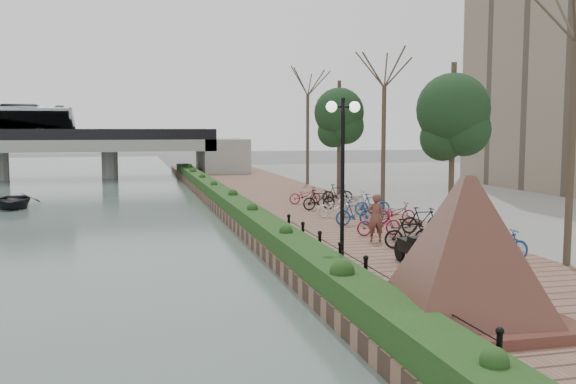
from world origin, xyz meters
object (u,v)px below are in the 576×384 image
object	(u,v)px
motorcycle	(409,248)
pedestrian	(375,218)
boat	(13,201)
lamppost	(343,145)
granite_monument	(466,249)

from	to	relation	value
motorcycle	pedestrian	distance (m)	3.97
pedestrian	boat	world-z (taller)	pedestrian
lamppost	motorcycle	bearing A→B (deg)	-23.98
lamppost	motorcycle	distance (m)	3.53
lamppost	boat	bearing A→B (deg)	121.00
motorcycle	boat	xyz separation A→B (m)	(-14.18, 21.44, -0.59)
lamppost	pedestrian	distance (m)	4.69
motorcycle	boat	bearing A→B (deg)	125.03
granite_monument	lamppost	world-z (taller)	lamppost
motorcycle	pedestrian	size ratio (longest dim) A/B	1.00
lamppost	motorcycle	xyz separation A→B (m)	(1.77, -0.79, -2.96)
pedestrian	granite_monument	bearing A→B (deg)	90.59
lamppost	boat	size ratio (longest dim) A/B	1.22
pedestrian	boat	distance (m)	22.89
granite_monument	motorcycle	distance (m)	5.50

